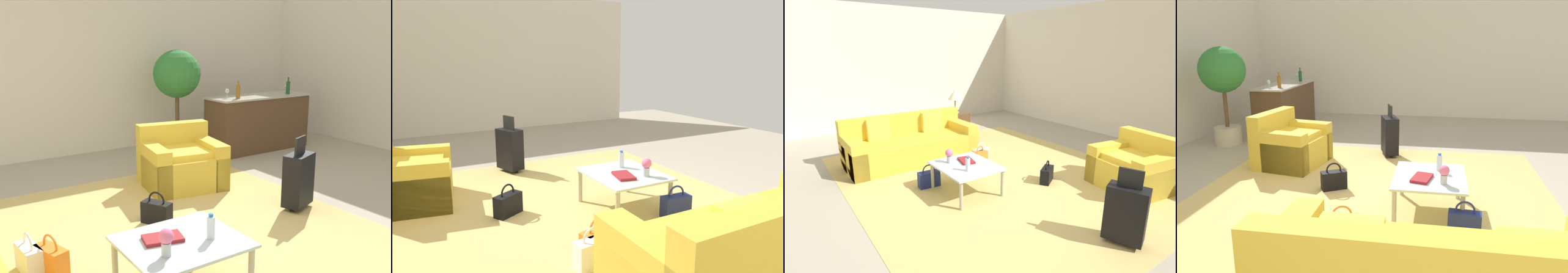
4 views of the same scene
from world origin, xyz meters
TOP-DOWN VIEW (x-y plane):
  - ground_plane at (0.00, 0.00)m, footprint 12.00×12.00m
  - wall_back at (0.00, 4.06)m, footprint 10.24×0.12m
  - area_rug at (-0.60, 0.20)m, footprint 5.20×4.40m
  - armchair at (0.91, 1.66)m, footprint 1.12×1.02m
  - coffee_table at (-0.40, -0.50)m, footprint 0.91×0.78m
  - water_bottle at (-0.20, -0.60)m, footprint 0.06×0.06m
  - coffee_table_book at (-0.52, -0.42)m, footprint 0.33×0.25m
  - flower_vase at (-0.62, -0.65)m, footprint 0.11×0.11m
  - bar_console at (3.10, 2.60)m, footprint 1.92×0.66m
  - wine_glass_leftmost at (2.44, 2.65)m, footprint 0.08×0.08m
  - wine_glass_left_of_centre at (3.76, 2.59)m, footprint 0.08×0.08m
  - wine_bottle_amber at (2.54, 2.48)m, footprint 0.07×0.07m
  - wine_bottle_green at (3.68, 2.48)m, footprint 0.07×0.07m
  - suitcase_black at (1.60, 0.20)m, footprint 0.45×0.34m
  - handbag_orange at (-1.18, 0.30)m, footprint 0.23×0.35m
  - handbag_white at (-1.33, 0.42)m, footprint 0.17×0.33m
  - handbag_black at (0.04, 0.72)m, footprint 0.28×0.35m
  - potted_ficus at (1.80, 3.20)m, footprint 0.80×0.80m

SIDE VIEW (x-z plane):
  - ground_plane at x=0.00m, z-range 0.00..0.00m
  - area_rug at x=-0.60m, z-range 0.00..0.01m
  - handbag_orange at x=-1.18m, z-range -0.05..0.31m
  - handbag_white at x=-1.33m, z-range -0.05..0.31m
  - handbag_black at x=0.04m, z-range -0.05..0.31m
  - armchair at x=0.91m, z-range -0.11..0.69m
  - suitcase_black at x=1.60m, z-range -0.07..0.78m
  - coffee_table at x=-0.40m, z-range 0.16..0.58m
  - coffee_table_book at x=-0.52m, z-range 0.42..0.45m
  - bar_console at x=3.10m, z-range 0.02..0.98m
  - water_bottle at x=-0.20m, z-range 0.41..0.62m
  - flower_vase at x=-0.62m, z-range 0.44..0.65m
  - wine_glass_leftmost at x=2.44m, z-range 0.99..1.15m
  - wine_glass_left_of_centre at x=3.76m, z-range 0.99..1.15m
  - wine_bottle_amber at x=2.54m, z-range 0.93..1.23m
  - wine_bottle_green at x=3.68m, z-range 0.93..1.23m
  - potted_ficus at x=1.80m, z-range 0.33..2.08m
  - wall_back at x=0.00m, z-range 0.00..3.10m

